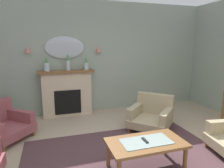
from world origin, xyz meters
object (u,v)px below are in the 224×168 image
Objects in this scene: mantel_vase_right at (86,64)px; armchair_near_fireplace at (2,124)px; mantel_vase_centre at (68,62)px; armchair_beside_couch at (152,114)px; tv_remote at (145,141)px; wall_mirror at (65,48)px; coffee_table at (146,145)px; wall_sconce_right at (98,49)px; mantel_vase_left at (47,64)px; fireplace at (67,93)px; wall_sconce_left at (28,50)px.

mantel_vase_right is 0.29× the size of armchair_near_fireplace.
mantel_vase_centre is 2.35m from armchair_beside_couch.
armchair_beside_couch is (1.60, -1.35, -1.06)m from mantel_vase_centre.
wall_mirror is at bearing 106.43° from tv_remote.
tv_remote reaches higher than coffee_table.
wall_sconce_right is at bearing 118.43° from armchair_beside_couch.
wall_sconce_right is (1.30, 0.12, 0.34)m from mantel_vase_left.
fireplace reaches higher than armchair_near_fireplace.
mantel_vase_left is at bearing -159.30° from wall_mirror.
mantel_vase_centre is 0.86m from wall_sconce_right.
mantel_vase_centre is (0.50, 0.00, 0.05)m from mantel_vase_left.
tv_remote is (1.28, -2.65, -0.87)m from mantel_vase_left.
mantel_vase_centre is at bearing 139.74° from armchair_beside_couch.
wall_sconce_left is at bearing 172.41° from mantel_vase_centre.
wall_sconce_left is 1.00× the size of wall_sconce_right.
wall_sconce_right reaches higher than mantel_vase_left.
wall_sconce_right reaches higher than fireplace.
mantel_vase_right is at bearing 97.14° from tv_remote.
wall_sconce_right is at bearing 6.16° from fireplace.
wall_mirror is at bearing 106.61° from coffee_table.
coffee_table is (-0.01, -2.78, -1.28)m from wall_sconce_right.
mantel_vase_centre is at bearing -7.59° from wall_sconce_left.
coffee_table is at bearing -73.38° from mantel_vase_centre.
wall_mirror reaches higher than coffee_table.
wall_sconce_right is 0.12× the size of armchair_beside_couch.
wall_mirror is (-0.00, 0.14, 1.14)m from fireplace.
fireplace is at bearing -173.84° from wall_sconce_right.
wall_sconce_right is 0.12× the size of armchair_near_fireplace.
mantel_vase_centre reaches higher than tv_remote.
mantel_vase_left is at bearing -176.40° from fireplace.
fireplace is at bearing 140.03° from armchair_beside_couch.
armchair_near_fireplace is at bearing 141.63° from coffee_table.
wall_sconce_right reaches higher than mantel_vase_centre.
wall_sconce_right is at bearing 89.89° from coffee_table.
mantel_vase_left is 2.53× the size of wall_sconce_right.
tv_remote is (0.83, -2.82, -1.26)m from wall_mirror.
wall_mirror is at bearing 3.37° from wall_sconce_left.
mantel_vase_left reaches higher than armchair_near_fireplace.
mantel_vase_right reaches higher than armchair_near_fireplace.
mantel_vase_right is 2.08× the size of tv_remote.
wall_mirror is (0.45, 0.17, 0.39)m from mantel_vase_left.
wall_mirror is at bearing 137.25° from armchair_beside_couch.
armchair_near_fireplace is (-2.16, 1.71, -0.15)m from tv_remote.
armchair_near_fireplace is (-2.17, 1.72, -0.08)m from coffee_table.
mantel_vase_left is 0.62m from wall_mirror.
mantel_vase_left is at bearing 115.80° from tv_remote.
wall_sconce_left is 0.13× the size of coffee_table.
armchair_beside_couch is 3.00m from armchair_near_fireplace.
fireplace is 3.83× the size of mantel_vase_left.
wall_sconce_right is at bearing 8.53° from mantel_vase_centre.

